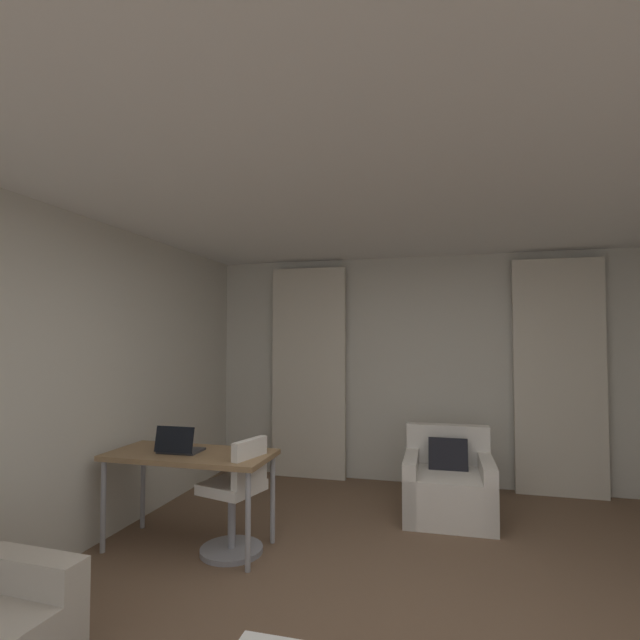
# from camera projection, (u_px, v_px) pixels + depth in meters

# --- Properties ---
(wall_window) EXTENTS (5.12, 0.06, 2.60)m
(wall_window) POSITION_uv_depth(u_px,v_px,m) (426.00, 369.00, 5.53)
(wall_window) COLOR beige
(wall_window) RESTS_ON ground
(wall_left) EXTENTS (0.06, 6.12, 2.60)m
(wall_left) POSITION_uv_depth(u_px,v_px,m) (26.00, 389.00, 3.24)
(wall_left) COLOR beige
(wall_left) RESTS_ON ground
(ceiling) EXTENTS (5.12, 6.12, 0.06)m
(ceiling) POSITION_uv_depth(u_px,v_px,m) (403.00, 160.00, 2.66)
(ceiling) COLOR white
(ceiling) RESTS_ON wall_left
(curtain_left_panel) EXTENTS (0.90, 0.06, 2.50)m
(curtain_left_panel) POSITION_uv_depth(u_px,v_px,m) (309.00, 372.00, 5.75)
(curtain_left_panel) COLOR beige
(curtain_left_panel) RESTS_ON ground
(curtain_right_panel) EXTENTS (0.90, 0.06, 2.50)m
(curtain_right_panel) POSITION_uv_depth(u_px,v_px,m) (559.00, 376.00, 5.06)
(curtain_right_panel) COLOR beige
(curtain_right_panel) RESTS_ON ground
(armchair) EXTENTS (0.80, 0.81, 0.79)m
(armchair) POSITION_uv_depth(u_px,v_px,m) (449.00, 486.00, 4.45)
(armchair) COLOR silver
(armchair) RESTS_ON ground
(desk) EXTENTS (1.30, 0.60, 0.74)m
(desk) POSITION_uv_depth(u_px,v_px,m) (190.00, 461.00, 3.80)
(desk) COLOR olive
(desk) RESTS_ON ground
(desk_chair) EXTENTS (0.49, 0.49, 0.88)m
(desk_chair) POSITION_uv_depth(u_px,v_px,m) (236.00, 502.00, 3.68)
(desk_chair) COLOR gray
(desk_chair) RESTS_ON ground
(laptop) EXTENTS (0.33, 0.26, 0.22)m
(laptop) POSITION_uv_depth(u_px,v_px,m) (179.00, 447.00, 3.80)
(laptop) COLOR #2D2D33
(laptop) RESTS_ON desk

